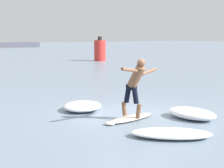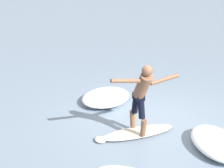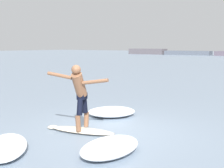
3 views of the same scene
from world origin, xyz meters
name	(u,v)px [view 2 (image 2 of 3)]	position (x,y,z in m)	size (l,w,h in m)	color
ground_plane	(152,124)	(0.00, 0.00, 0.00)	(200.00, 200.00, 0.00)	gray
surfboard	(136,133)	(-0.51, -0.47, 0.05)	(2.05, 0.97, 0.23)	beige
surfer	(142,92)	(-0.44, -0.59, 1.13)	(1.64, 0.91, 1.73)	brown
wave_foam_at_nose	(106,97)	(-0.97, 1.56, 0.14)	(1.96, 2.00, 0.28)	white
wave_foam_beside	(217,143)	(1.10, -1.39, 0.16)	(1.09, 1.70, 0.31)	white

